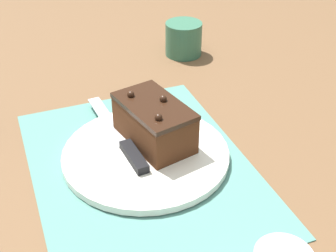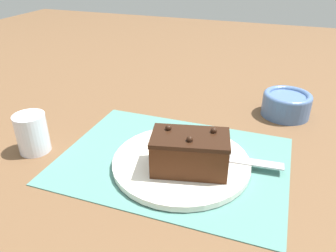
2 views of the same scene
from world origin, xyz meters
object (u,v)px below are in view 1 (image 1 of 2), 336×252
object	(u,v)px
cake_plate	(146,154)
serving_knife	(125,143)
coffee_mug	(183,38)
chocolate_cake	(154,123)

from	to	relation	value
cake_plate	serving_knife	xyz separation A→B (m)	(0.03, 0.03, 0.01)
cake_plate	coffee_mug	size ratio (longest dim) A/B	2.91
coffee_mug	chocolate_cake	bearing A→B (deg)	149.87
cake_plate	chocolate_cake	distance (m)	0.05
chocolate_cake	serving_knife	distance (m)	0.06
cake_plate	serving_knife	size ratio (longest dim) A/B	1.09
serving_knife	coffee_mug	size ratio (longest dim) A/B	2.67
chocolate_cake	coffee_mug	distance (m)	0.38
cake_plate	chocolate_cake	bearing A→B (deg)	-45.48
serving_knife	cake_plate	bearing A→B (deg)	-48.46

